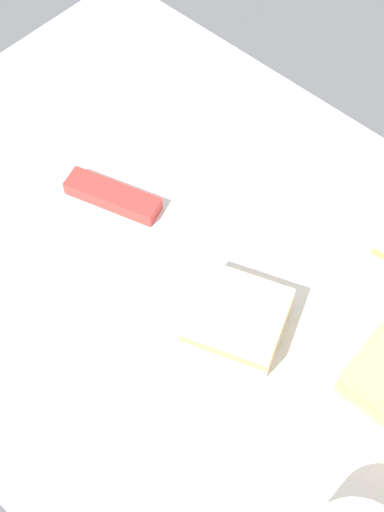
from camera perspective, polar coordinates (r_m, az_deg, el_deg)
tabletop at (r=83.53cm, az=-0.00°, el=-1.47°), size 90.00×64.00×2.00cm
sandwich_extra at (r=77.25cm, az=3.63°, el=-5.01°), size 12.60×12.02×4.40cm
snack_bar at (r=88.00cm, az=-6.38°, el=4.80°), size 12.45×6.69×2.00cm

